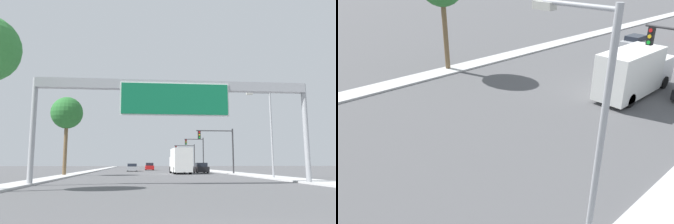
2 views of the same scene
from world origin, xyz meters
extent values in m
cube|color=#B9B9B9|center=(11.25, 60.00, 0.07)|extent=(3.00, 120.00, 0.15)
cube|color=#B9B9B9|center=(-10.75, 60.00, 0.07)|extent=(2.00, 120.00, 0.15)
cylinder|color=#9EA0A5|center=(-9.95, 18.00, 3.77)|extent=(0.38, 0.38, 7.54)
cylinder|color=#9EA0A5|center=(9.95, 18.00, 3.77)|extent=(0.38, 0.38, 7.54)
cube|color=#9EA0A5|center=(0.00, 18.00, 7.19)|extent=(19.90, 0.60, 0.70)
cube|color=white|center=(0.00, 17.70, 6.11)|extent=(7.96, 0.08, 2.44)
cube|color=#0F6B42|center=(0.00, 17.65, 6.11)|extent=(7.76, 0.16, 2.24)
cube|color=#A5A8AD|center=(-3.50, 55.54, 0.52)|extent=(1.87, 4.29, 0.69)
cube|color=#1E232D|center=(-3.50, 55.33, 1.13)|extent=(1.65, 2.23, 0.53)
cylinder|color=black|center=(-4.33, 56.87, 0.32)|extent=(0.22, 0.64, 0.64)
cylinder|color=black|center=(-2.67, 56.87, 0.32)|extent=(0.22, 0.64, 0.64)
cylinder|color=black|center=(-4.33, 54.21, 0.32)|extent=(0.22, 0.64, 0.64)
cylinder|color=black|center=(-2.67, 54.21, 0.32)|extent=(0.22, 0.64, 0.64)
cube|color=black|center=(7.00, 44.19, 0.57)|extent=(1.79, 4.22, 0.78)
cube|color=#1E232D|center=(7.00, 43.98, 1.25)|extent=(1.57, 2.19, 0.59)
cylinder|color=black|center=(6.22, 45.50, 0.32)|extent=(0.22, 0.64, 0.64)
cylinder|color=black|center=(7.78, 45.50, 0.32)|extent=(0.22, 0.64, 0.64)
cylinder|color=black|center=(6.22, 42.88, 0.32)|extent=(0.22, 0.64, 0.64)
cylinder|color=black|center=(7.78, 42.88, 0.32)|extent=(0.22, 0.64, 0.64)
cube|color=red|center=(0.00, 64.43, 0.56)|extent=(1.76, 4.62, 0.77)
cube|color=#1E232D|center=(0.00, 64.20, 1.24)|extent=(1.55, 2.40, 0.58)
cylinder|color=black|center=(-0.77, 65.86, 0.32)|extent=(0.22, 0.64, 0.64)
cylinder|color=black|center=(0.77, 65.86, 0.32)|extent=(0.22, 0.64, 0.64)
cylinder|color=black|center=(-0.77, 63.00, 0.32)|extent=(0.22, 0.64, 0.64)
cylinder|color=black|center=(0.77, 63.00, 0.32)|extent=(0.22, 0.64, 0.64)
cube|color=white|center=(3.50, 44.63, 1.35)|extent=(2.23, 2.26, 2.11)
cube|color=silver|center=(3.50, 40.59, 1.92)|extent=(2.42, 5.82, 3.24)
cylinder|color=black|center=(2.43, 44.52, 0.50)|extent=(0.28, 1.00, 1.00)
cylinder|color=black|center=(4.57, 44.52, 0.50)|extent=(0.28, 1.00, 1.00)
cylinder|color=black|center=(2.43, 39.14, 0.50)|extent=(0.28, 1.00, 1.00)
cylinder|color=black|center=(4.57, 39.14, 0.50)|extent=(0.28, 1.00, 1.00)
cylinder|color=#2D2D30|center=(10.25, 38.00, 3.07)|extent=(0.20, 0.20, 6.13)
cylinder|color=#2D2D30|center=(7.75, 38.00, 5.83)|extent=(5.01, 0.14, 0.14)
cube|color=black|center=(5.64, 38.00, 5.26)|extent=(0.35, 0.28, 1.05)
cylinder|color=red|center=(5.64, 37.84, 5.61)|extent=(0.22, 0.04, 0.22)
cylinder|color=yellow|center=(5.64, 37.84, 5.26)|extent=(0.22, 0.04, 0.22)
cylinder|color=green|center=(5.64, 37.84, 4.91)|extent=(0.22, 0.04, 0.22)
cylinder|color=#2D2D30|center=(10.25, 58.00, 3.20)|extent=(0.20, 0.20, 6.41)
cylinder|color=#2D2D30|center=(8.39, 58.00, 6.11)|extent=(3.71, 0.14, 0.14)
cube|color=black|center=(6.84, 58.00, 5.53)|extent=(0.35, 0.28, 1.05)
cylinder|color=red|center=(6.84, 57.84, 5.88)|extent=(0.22, 0.04, 0.22)
cylinder|color=yellow|center=(6.84, 57.84, 5.53)|extent=(0.22, 0.04, 0.22)
cylinder|color=green|center=(6.84, 57.84, 5.18)|extent=(0.22, 0.04, 0.22)
cylinder|color=#2D2D30|center=(10.25, 68.00, 2.82)|extent=(0.20, 0.20, 5.65)
cylinder|color=#2D2D30|center=(7.97, 68.00, 5.35)|extent=(4.55, 0.14, 0.14)
cube|color=black|center=(6.06, 68.00, 4.77)|extent=(0.35, 0.28, 1.05)
cylinder|color=red|center=(6.06, 67.84, 5.12)|extent=(0.22, 0.04, 0.22)
cylinder|color=yellow|center=(6.06, 67.84, 4.77)|extent=(0.22, 0.04, 0.22)
cylinder|color=green|center=(6.06, 67.84, 4.42)|extent=(0.22, 0.04, 0.22)
cylinder|color=brown|center=(-11.21, 34.71, 3.77)|extent=(0.44, 0.44, 7.53)
sphere|color=#286B2D|center=(-11.21, 34.71, 7.53)|extent=(3.83, 3.83, 3.83)
cylinder|color=#9EA0A5|center=(10.35, 25.26, 4.27)|extent=(0.18, 0.18, 8.54)
cylinder|color=#9EA0A5|center=(9.32, 25.26, 8.39)|extent=(2.07, 0.12, 0.12)
cube|color=#B2B2A8|center=(8.28, 25.26, 8.29)|extent=(0.60, 0.28, 0.20)
camera|label=1|loc=(-2.72, -5.46, 1.55)|focal=35.00mm
camera|label=2|loc=(13.94, 18.67, 9.35)|focal=35.00mm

